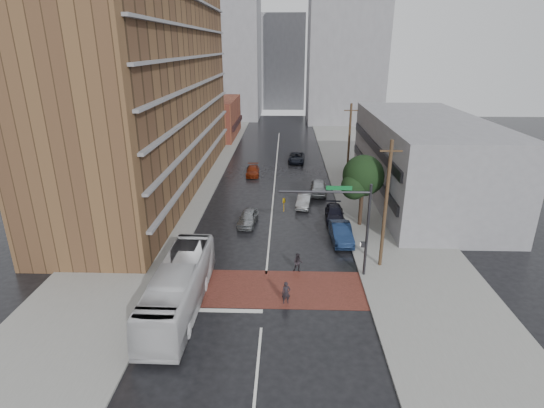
# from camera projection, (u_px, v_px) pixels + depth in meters

# --- Properties ---
(ground) EXTENTS (160.00, 160.00, 0.00)m
(ground) POSITION_uv_depth(u_px,v_px,m) (264.00, 292.00, 29.60)
(ground) COLOR black
(ground) RESTS_ON ground
(crosswalk) EXTENTS (14.00, 5.00, 0.02)m
(crosswalk) POSITION_uv_depth(u_px,v_px,m) (265.00, 288.00, 30.06)
(crosswalk) COLOR maroon
(crosswalk) RESTS_ON ground
(sidewalk_west) EXTENTS (9.00, 90.00, 0.15)m
(sidewalk_west) POSITION_uv_depth(u_px,v_px,m) (183.00, 182.00, 53.34)
(sidewalk_west) COLOR gray
(sidewalk_west) RESTS_ON ground
(sidewalk_east) EXTENTS (9.00, 90.00, 0.15)m
(sidewalk_east) POSITION_uv_depth(u_px,v_px,m) (367.00, 184.00, 52.61)
(sidewalk_east) COLOR gray
(sidewalk_east) RESTS_ON ground
(apartment_block) EXTENTS (10.00, 44.00, 28.00)m
(apartment_block) POSITION_uv_depth(u_px,v_px,m) (150.00, 66.00, 47.61)
(apartment_block) COLOR brown
(apartment_block) RESTS_ON ground
(storefront_west) EXTENTS (8.00, 16.00, 7.00)m
(storefront_west) POSITION_uv_depth(u_px,v_px,m) (215.00, 118.00, 79.30)
(storefront_west) COLOR brown
(storefront_west) RESTS_ON ground
(building_east) EXTENTS (11.00, 26.00, 9.00)m
(building_east) POSITION_uv_depth(u_px,v_px,m) (424.00, 160.00, 46.22)
(building_east) COLOR gray
(building_east) RESTS_ON ground
(distant_tower_west) EXTENTS (18.00, 16.00, 32.00)m
(distant_tower_west) POSITION_uv_depth(u_px,v_px,m) (220.00, 47.00, 97.46)
(distant_tower_west) COLOR gray
(distant_tower_west) RESTS_ON ground
(distant_tower_east) EXTENTS (16.00, 14.00, 36.00)m
(distant_tower_east) POSITION_uv_depth(u_px,v_px,m) (346.00, 37.00, 90.26)
(distant_tower_east) COLOR gray
(distant_tower_east) RESTS_ON ground
(distant_tower_center) EXTENTS (12.00, 10.00, 24.00)m
(distant_tower_center) POSITION_uv_depth(u_px,v_px,m) (282.00, 62.00, 114.33)
(distant_tower_center) COLOR gray
(distant_tower_center) RESTS_ON ground
(street_tree) EXTENTS (4.20, 4.10, 6.90)m
(street_tree) POSITION_uv_depth(u_px,v_px,m) (363.00, 178.00, 38.94)
(street_tree) COLOR #332319
(street_tree) RESTS_ON ground
(signal_mast) EXTENTS (6.50, 0.30, 7.20)m
(signal_mast) POSITION_uv_depth(u_px,v_px,m) (348.00, 217.00, 30.10)
(signal_mast) COLOR #2D2D33
(signal_mast) RESTS_ON ground
(utility_pole_near) EXTENTS (1.60, 0.26, 10.00)m
(utility_pole_near) POSITION_uv_depth(u_px,v_px,m) (386.00, 205.00, 31.27)
(utility_pole_near) COLOR #473321
(utility_pole_near) RESTS_ON ground
(utility_pole_far) EXTENTS (1.60, 0.26, 10.00)m
(utility_pole_far) POSITION_uv_depth(u_px,v_px,m) (349.00, 145.00, 49.99)
(utility_pole_far) COLOR #473321
(utility_pole_far) RESTS_ON ground
(transit_bus) EXTENTS (2.78, 11.37, 3.16)m
(transit_bus) POSITION_uv_depth(u_px,v_px,m) (179.00, 287.00, 27.26)
(transit_bus) COLOR silver
(transit_bus) RESTS_ON ground
(pedestrian_a) EXTENTS (0.63, 0.47, 1.58)m
(pedestrian_a) POSITION_uv_depth(u_px,v_px,m) (286.00, 293.00, 28.07)
(pedestrian_a) COLOR black
(pedestrian_a) RESTS_ON ground
(pedestrian_b) EXTENTS (0.80, 0.67, 1.49)m
(pedestrian_b) POSITION_uv_depth(u_px,v_px,m) (298.00, 263.00, 32.07)
(pedestrian_b) COLOR black
(pedestrian_b) RESTS_ON ground
(car_travel_a) EXTENTS (2.03, 4.19, 1.38)m
(car_travel_a) POSITION_uv_depth(u_px,v_px,m) (248.00, 218.00, 40.59)
(car_travel_a) COLOR #929598
(car_travel_a) RESTS_ON ground
(car_travel_b) EXTENTS (1.96, 4.11, 1.30)m
(car_travel_b) POSITION_uv_depth(u_px,v_px,m) (304.00, 201.00, 45.17)
(car_travel_b) COLOR #A5A9AD
(car_travel_b) RESTS_ON ground
(car_travel_c) EXTENTS (1.85, 4.23, 1.21)m
(car_travel_c) POSITION_uv_depth(u_px,v_px,m) (253.00, 171.00, 56.17)
(car_travel_c) COLOR maroon
(car_travel_c) RESTS_ON ground
(suv_travel) EXTENTS (2.62, 5.01, 1.34)m
(suv_travel) POSITION_uv_depth(u_px,v_px,m) (296.00, 158.00, 62.51)
(suv_travel) COLOR black
(suv_travel) RESTS_ON ground
(car_parked_near) EXTENTS (1.83, 4.82, 1.57)m
(car_parked_near) POSITION_uv_depth(u_px,v_px,m) (341.00, 233.00, 37.08)
(car_parked_near) COLOR #132342
(car_parked_near) RESTS_ON ground
(car_parked_mid) EXTENTS (1.95, 4.44, 1.27)m
(car_parked_mid) POSITION_uv_depth(u_px,v_px,m) (335.00, 213.00, 41.79)
(car_parked_mid) COLOR black
(car_parked_mid) RESTS_ON ground
(car_parked_far) EXTENTS (2.00, 4.58, 1.54)m
(car_parked_far) POSITION_uv_depth(u_px,v_px,m) (318.00, 187.00, 49.11)
(car_parked_far) COLOR #B5BABD
(car_parked_far) RESTS_ON ground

